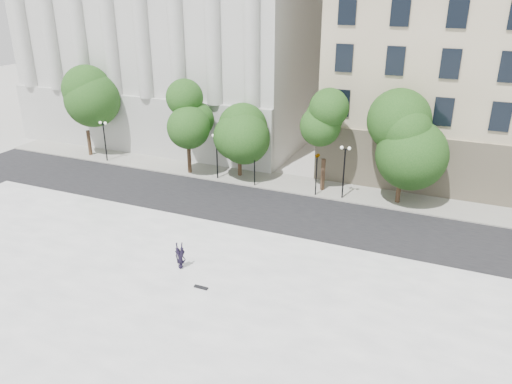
# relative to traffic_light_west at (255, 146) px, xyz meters

# --- Properties ---
(ground) EXTENTS (160.00, 160.00, 0.00)m
(ground) POSITION_rel_traffic_light_west_xyz_m (2.23, -22.30, -3.68)
(ground) COLOR #BAB8B0
(ground) RESTS_ON ground
(plaza) EXTENTS (44.00, 22.00, 0.45)m
(plaza) POSITION_rel_traffic_light_west_xyz_m (2.23, -19.30, -3.46)
(plaza) COLOR white
(plaza) RESTS_ON ground
(street) EXTENTS (60.00, 8.00, 0.02)m
(street) POSITION_rel_traffic_light_west_xyz_m (2.23, -4.30, -3.67)
(street) COLOR black
(street) RESTS_ON ground
(far_sidewalk) EXTENTS (60.00, 4.00, 0.12)m
(far_sidewalk) POSITION_rel_traffic_light_west_xyz_m (2.23, 1.70, -3.62)
(far_sidewalk) COLOR gray
(far_sidewalk) RESTS_ON ground
(building_west) EXTENTS (31.50, 27.65, 25.60)m
(building_west) POSITION_rel_traffic_light_west_xyz_m (-14.77, 16.27, 9.20)
(building_west) COLOR #B7B7B3
(building_west) RESTS_ON ground
(traffic_light_west) EXTENTS (0.66, 1.74, 4.18)m
(traffic_light_west) POSITION_rel_traffic_light_west_xyz_m (0.00, 0.00, 0.00)
(traffic_light_west) COLOR black
(traffic_light_west) RESTS_ON ground
(traffic_light_east) EXTENTS (0.62, 1.73, 4.18)m
(traffic_light_east) POSITION_rel_traffic_light_west_xyz_m (5.45, 0.00, -0.00)
(traffic_light_east) COLOR black
(traffic_light_east) RESTS_ON ground
(person_lying) EXTENTS (1.16, 1.80, 0.46)m
(person_lying) POSITION_rel_traffic_light_west_xyz_m (1.60, -14.75, -3.00)
(person_lying) COLOR black
(person_lying) RESTS_ON plaza
(skateboard) EXTENTS (0.82, 0.21, 0.08)m
(skateboard) POSITION_rel_traffic_light_west_xyz_m (3.73, -16.15, -3.19)
(skateboard) COLOR black
(skateboard) RESTS_ON plaza
(street_trees) EXTENTS (47.05, 5.39, 8.04)m
(street_trees) POSITION_rel_traffic_light_west_xyz_m (0.76, 1.22, 1.61)
(street_trees) COLOR #382619
(street_trees) RESTS_ON ground
(lamp_posts) EXTENTS (38.21, 0.28, 4.52)m
(lamp_posts) POSITION_rel_traffic_light_west_xyz_m (2.69, 0.30, -0.71)
(lamp_posts) COLOR black
(lamp_posts) RESTS_ON ground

